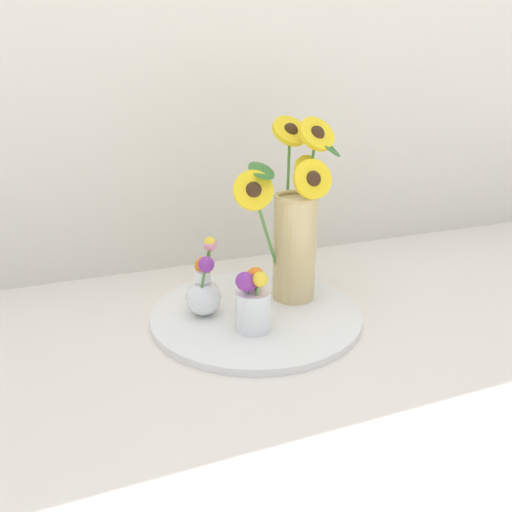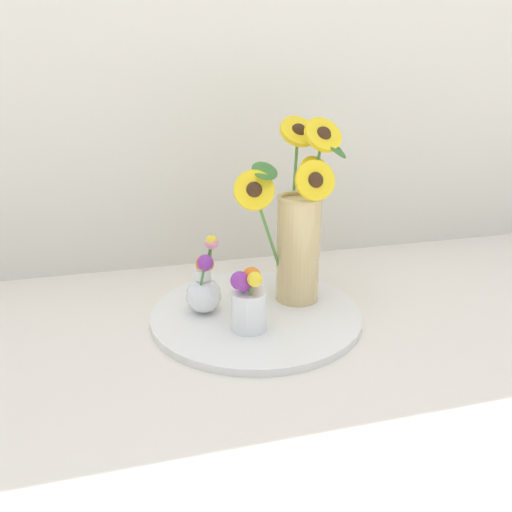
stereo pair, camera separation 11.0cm
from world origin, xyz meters
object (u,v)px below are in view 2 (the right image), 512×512
at_px(serving_tray, 256,314).
at_px(mason_jar_sunflowers, 298,229).
at_px(vase_bulb_right, 205,285).
at_px(vase_small_center, 248,300).

xyz_separation_m(serving_tray, mason_jar_sunflowers, (0.11, 0.04, 0.18)).
xyz_separation_m(serving_tray, vase_bulb_right, (-0.11, 0.03, 0.07)).
height_order(serving_tray, vase_small_center, vase_small_center).
bearing_deg(mason_jar_sunflowers, vase_small_center, -140.75).
relative_size(mason_jar_sunflowers, vase_small_center, 3.02).
bearing_deg(vase_small_center, serving_tray, 64.67).
xyz_separation_m(vase_small_center, vase_bulb_right, (-0.08, 0.11, -0.00)).
xyz_separation_m(serving_tray, vase_small_center, (-0.04, -0.08, 0.08)).
relative_size(vase_small_center, vase_bulb_right, 0.81).
bearing_deg(vase_bulb_right, serving_tray, -14.88).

